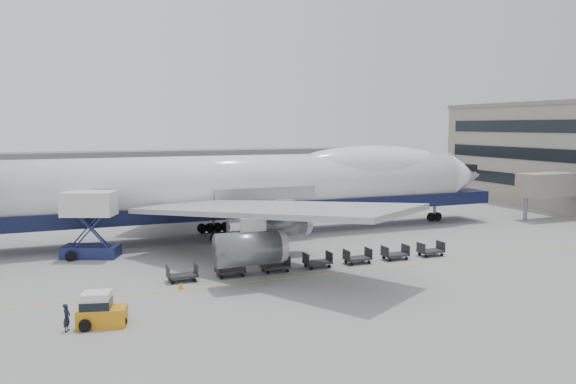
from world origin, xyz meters
name	(u,v)px	position (x,y,z in m)	size (l,w,h in m)	color
ground	(287,259)	(0.00, 0.00, 0.00)	(260.00, 260.00, 0.00)	gray
apron_line	(314,275)	(0.00, -6.00, 0.01)	(60.00, 0.15, 0.01)	gold
hangar	(111,169)	(-10.00, 70.00, 3.50)	(110.00, 8.00, 7.00)	slate
airliner	(252,185)	(0.64, 12.00, 5.62)	(67.00, 55.30, 19.98)	white
catering_truck	(90,220)	(-16.55, 7.42, 3.44)	(5.55, 4.70, 6.10)	navy
baggage_tug	(100,311)	(-16.86, -11.72, 0.93)	(3.15, 2.18, 2.10)	orange
ground_worker	(67,318)	(-18.74, -11.95, 0.83)	(0.60, 0.40, 1.66)	black
traffic_cone	(181,286)	(-10.82, -5.88, 0.26)	(0.37, 0.37, 0.54)	orange
dolly_0	(182,275)	(-10.31, -3.83, 0.53)	(2.30, 1.35, 1.30)	#2D2D30
dolly_1	(230,270)	(-6.43, -3.83, 0.53)	(2.30, 1.35, 1.30)	#2D2D30
dolly_2	(275,266)	(-2.55, -3.83, 0.53)	(2.30, 1.35, 1.30)	#2D2D30
dolly_3	(318,261)	(1.33, -3.83, 0.53)	(2.30, 1.35, 1.30)	#2D2D30
dolly_4	(357,257)	(5.21, -3.83, 0.53)	(2.30, 1.35, 1.30)	#2D2D30
dolly_5	(395,254)	(9.09, -3.83, 0.53)	(2.30, 1.35, 1.30)	#2D2D30
dolly_6	(431,250)	(12.97, -3.83, 0.53)	(2.30, 1.35, 1.30)	#2D2D30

